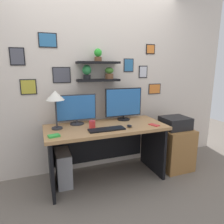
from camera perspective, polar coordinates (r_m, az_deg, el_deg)
name	(u,v)px	position (r m, az deg, el deg)	size (l,w,h in m)	color
ground_plane	(106,178)	(2.88, -1.60, -18.45)	(8.00, 8.00, 0.00)	#70665B
back_wall_assembly	(96,77)	(2.89, -4.63, 9.96)	(4.40, 0.24, 2.70)	beige
desk	(105,140)	(2.69, -2.04, -8.05)	(1.54, 0.68, 0.75)	tan
monitor_left	(76,109)	(2.65, -10.18, 0.81)	(0.53, 0.18, 0.40)	#2D2D33
monitor_right	(124,104)	(2.84, 3.32, 2.38)	(0.54, 0.18, 0.45)	black
keyboard	(107,129)	(2.40, -1.53, -4.97)	(0.44, 0.14, 0.02)	black
computer_mouse	(129,126)	(2.53, 5.01, -4.01)	(0.06, 0.09, 0.03)	black
desk_lamp	(55,98)	(2.46, -15.94, 3.92)	(0.22, 0.22, 0.47)	#2D2D33
cell_phone	(154,125)	(2.66, 11.98, -3.64)	(0.07, 0.14, 0.01)	red
coffee_mug	(92,124)	(2.50, -5.69, -3.49)	(0.08, 0.08, 0.09)	red
scissors_tray	(54,136)	(2.27, -16.29, -6.55)	(0.12, 0.08, 0.02)	green
drawer_cabinet	(173,148)	(3.18, 17.15, -9.76)	(0.44, 0.50, 0.61)	#9E6B38
printer	(175,123)	(3.06, 17.63, -2.97)	(0.38, 0.34, 0.17)	black
computer_tower_left	(63,167)	(2.76, -13.76, -15.11)	(0.18, 0.40, 0.44)	#99999E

